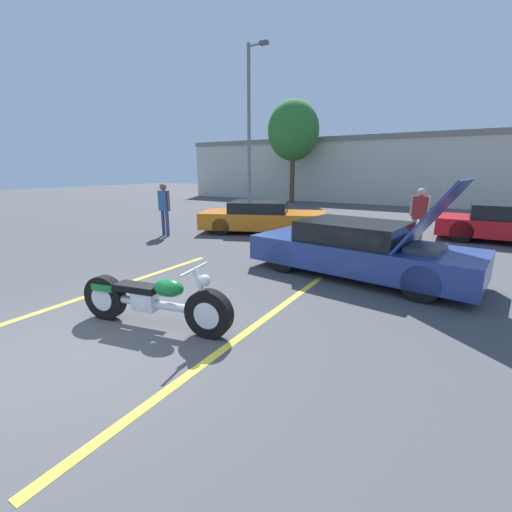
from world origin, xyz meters
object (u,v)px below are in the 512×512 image
spectator_by_show_car (164,205)px  show_car_hood_open (360,250)px  motorcycle (153,301)px  light_pole (250,123)px  tree_background (293,131)px  parked_car_right_row (506,224)px  spectator_near_motorcycle (419,212)px  parked_car_left_row (263,217)px

spectator_by_show_car → show_car_hood_open: bearing=-9.6°
show_car_hood_open → motorcycle: bearing=-107.6°
light_pole → show_car_hood_open: (8.52, -9.15, -4.04)m
tree_background → parked_car_right_row: (11.48, -8.36, -4.14)m
spectator_near_motorcycle → spectator_by_show_car: spectator_by_show_car is taller
motorcycle → spectator_near_motorcycle: (2.61, 7.89, 0.62)m
parked_car_left_row → spectator_near_motorcycle: (5.17, 0.27, 0.49)m
tree_background → spectator_near_motorcycle: bearing=-49.3°
spectator_near_motorcycle → parked_car_left_row: bearing=-177.0°
show_car_hood_open → parked_car_left_row: (-4.48, 3.54, -0.04)m
tree_background → show_car_hood_open: (8.46, -14.43, -4.12)m
light_pole → parked_car_left_row: size_ratio=1.74×
tree_background → motorcycle: size_ratio=2.70×
motorcycle → spectator_near_motorcycle: size_ratio=1.43×
light_pole → spectator_by_show_car: light_pole is taller
parked_car_left_row → spectator_near_motorcycle: bearing=-19.2°
tree_background → motorcycle: (6.55, -18.52, -4.30)m
show_car_hood_open → parked_car_left_row: size_ratio=1.01×
parked_car_right_row → spectator_by_show_car: bearing=-154.9°
parked_car_right_row → parked_car_left_row: bearing=-162.1°
spectator_near_motorcycle → spectator_by_show_car: bearing=-161.3°
spectator_near_motorcycle → tree_background: bearing=130.7°
motorcycle → show_car_hood_open: size_ratio=0.51×
parked_car_left_row → light_pole: bearing=103.6°
tree_background → parked_car_left_row: tree_background is taller
show_car_hood_open → parked_car_left_row: bearing=149.2°
show_car_hood_open → spectator_near_motorcycle: show_car_hood_open is taller
tree_background → spectator_by_show_car: bearing=-83.9°
tree_background → parked_car_right_row: size_ratio=1.65×
light_pole → tree_background: size_ratio=1.27×
light_pole → motorcycle: 15.38m
show_car_hood_open → parked_car_right_row: 6.78m
show_car_hood_open → spectator_near_motorcycle: (0.69, 3.81, 0.45)m
light_pole → parked_car_right_row: light_pole is taller
motorcycle → spectator_by_show_car: 7.39m
parked_car_right_row → show_car_hood_open: bearing=-117.2°
motorcycle → show_car_hood_open: (1.91, 4.08, 0.18)m
parked_car_right_row → spectator_by_show_car: size_ratio=2.25×
show_car_hood_open → parked_car_right_row: size_ratio=1.21×
light_pole → parked_car_left_row: bearing=-54.2°
light_pole → tree_background: bearing=89.3°
parked_car_left_row → spectator_by_show_car: spectator_by_show_car is taller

